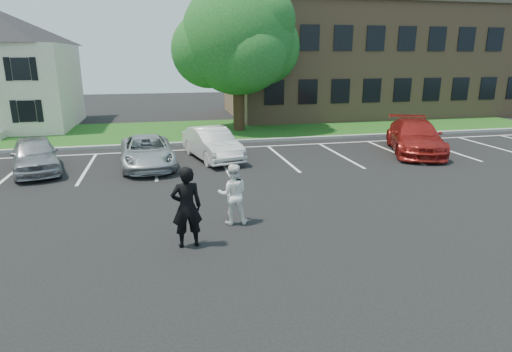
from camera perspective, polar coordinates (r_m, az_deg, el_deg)
The scene contains 12 objects.
ground_plane at distance 11.47m, azimuth 1.10°, elevation -7.36°, with size 90.00×90.00×0.00m, color black.
curb at distance 22.82m, azimuth -6.07°, elevation 4.49°, with size 40.00×0.30×0.15m, color gray.
grass_strip at distance 26.74m, azimuth -7.08°, elevation 6.04°, with size 44.00×8.00×0.08m, color #144615.
stall_lines at distance 20.10m, azimuth -1.06°, elevation 2.83°, with size 34.00×5.36×0.01m.
office_building at distance 36.22m, azimuth 15.01°, elevation 14.71°, with size 22.40×10.40×8.30m.
tree at distance 26.36m, azimuth -2.23°, elevation 17.59°, with size 7.80×7.20×8.80m.
man_black_suit at distance 10.38m, azimuth -9.24°, elevation -4.13°, with size 0.73×0.48×2.01m, color black.
man_white_shirt at distance 11.72m, azimuth -3.12°, elevation -2.43°, with size 0.82×0.64×1.69m, color white.
car_silver_west at distance 19.16m, azimuth -27.40°, elevation 2.53°, with size 1.65×4.11×1.40m, color #A6A6AA.
car_silver_minivan at distance 18.45m, azimuth -14.32°, elevation 3.16°, with size 2.09×4.54×1.26m, color #B8BBC0.
car_white_sedan at distance 19.24m, azimuth -5.88°, elevation 4.30°, with size 1.49×4.28×1.41m, color silver.
car_red_compact at distance 21.81m, azimuth 20.45°, elevation 4.92°, with size 2.16×5.31×1.54m, color maroon.
Camera 1 is at (-2.52, -10.24, 4.50)m, focal length 30.00 mm.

